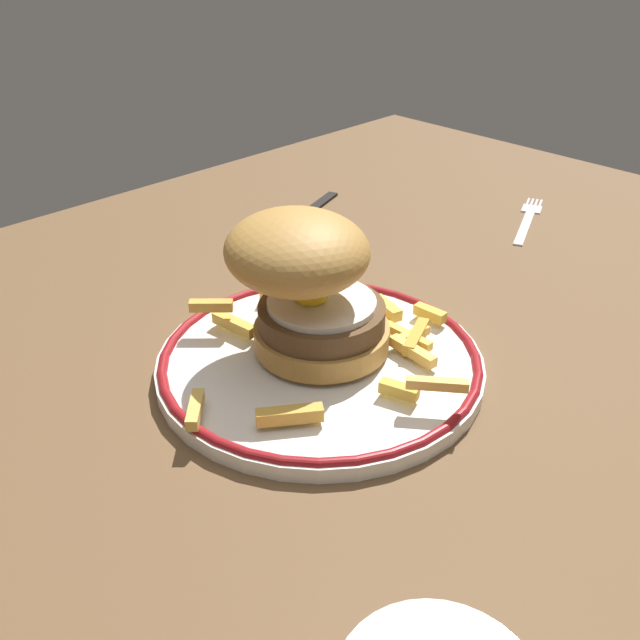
{
  "coord_description": "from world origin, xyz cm",
  "views": [
    {
      "loc": [
        -30.2,
        -30.98,
        32.32
      ],
      "look_at": [
        2.48,
        2.05,
        4.6
      ],
      "focal_mm": 40.15,
      "sensor_mm": 36.0,
      "label": 1
    }
  ],
  "objects_px": {
    "fork": "(528,218)",
    "knife": "(305,214)",
    "burger": "(307,281)",
    "dinner_plate": "(320,361)"
  },
  "relations": [
    {
      "from": "fork",
      "to": "knife",
      "type": "distance_m",
      "value": 0.26
    },
    {
      "from": "burger",
      "to": "fork",
      "type": "distance_m",
      "value": 0.39
    },
    {
      "from": "dinner_plate",
      "to": "knife",
      "type": "distance_m",
      "value": 0.32
    },
    {
      "from": "fork",
      "to": "knife",
      "type": "height_order",
      "value": "knife"
    },
    {
      "from": "burger",
      "to": "fork",
      "type": "bearing_deg",
      "value": 4.6
    },
    {
      "from": "dinner_plate",
      "to": "burger",
      "type": "relative_size",
      "value": 1.95
    },
    {
      "from": "dinner_plate",
      "to": "fork",
      "type": "distance_m",
      "value": 0.39
    },
    {
      "from": "burger",
      "to": "knife",
      "type": "height_order",
      "value": "burger"
    },
    {
      "from": "knife",
      "to": "burger",
      "type": "bearing_deg",
      "value": -133.31
    },
    {
      "from": "fork",
      "to": "dinner_plate",
      "type": "bearing_deg",
      "value": -173.07
    }
  ]
}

